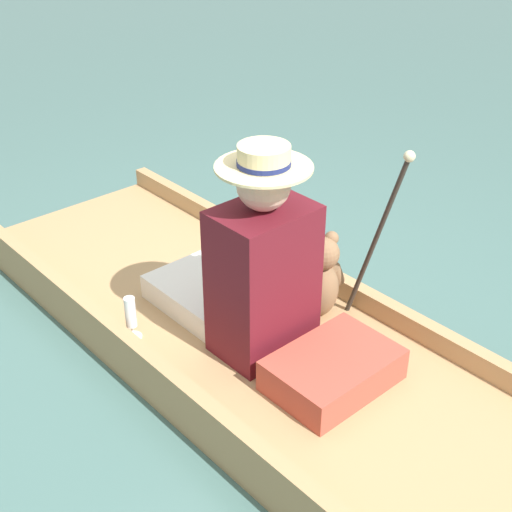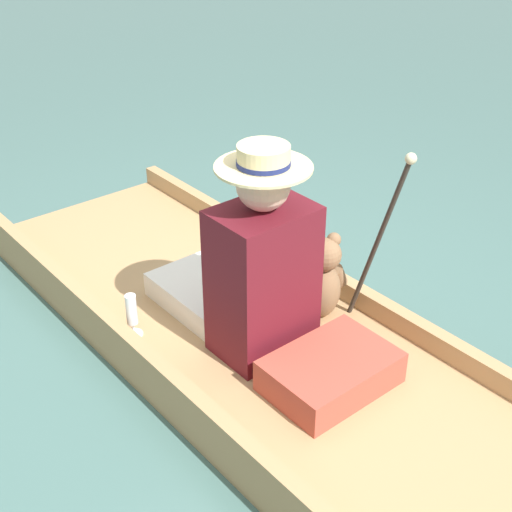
{
  "view_description": "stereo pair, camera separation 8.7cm",
  "coord_description": "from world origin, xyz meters",
  "px_view_note": "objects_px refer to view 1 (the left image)",
  "views": [
    {
      "loc": [
        -1.59,
        -1.93,
        1.91
      ],
      "look_at": [
        -0.04,
        -0.19,
        0.53
      ],
      "focal_mm": 50.0,
      "sensor_mm": 36.0,
      "label": 1
    },
    {
      "loc": [
        -1.52,
        -1.98,
        1.91
      ],
      "look_at": [
        -0.04,
        -0.19,
        0.53
      ],
      "focal_mm": 50.0,
      "sensor_mm": 36.0,
      "label": 2
    }
  ],
  "objects_px": {
    "teddy_bear": "(321,278)",
    "walking_cane": "(382,224)",
    "wine_glass": "(131,315)",
    "seated_person": "(250,271)"
  },
  "relations": [
    {
      "from": "seated_person",
      "to": "wine_glass",
      "type": "distance_m",
      "value": 0.53
    },
    {
      "from": "teddy_bear",
      "to": "walking_cane",
      "type": "relative_size",
      "value": 0.48
    },
    {
      "from": "wine_glass",
      "to": "teddy_bear",
      "type": "bearing_deg",
      "value": -29.29
    },
    {
      "from": "seated_person",
      "to": "teddy_bear",
      "type": "height_order",
      "value": "seated_person"
    },
    {
      "from": "teddy_bear",
      "to": "walking_cane",
      "type": "bearing_deg",
      "value": -60.97
    },
    {
      "from": "walking_cane",
      "to": "wine_glass",
      "type": "bearing_deg",
      "value": 143.75
    },
    {
      "from": "teddy_bear",
      "to": "wine_glass",
      "type": "relative_size",
      "value": 2.0
    },
    {
      "from": "teddy_bear",
      "to": "walking_cane",
      "type": "distance_m",
      "value": 0.37
    },
    {
      "from": "seated_person",
      "to": "teddy_bear",
      "type": "bearing_deg",
      "value": -10.46
    },
    {
      "from": "seated_person",
      "to": "wine_glass",
      "type": "xyz_separation_m",
      "value": [
        -0.36,
        0.32,
        -0.21
      ]
    }
  ]
}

